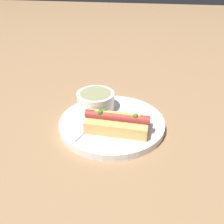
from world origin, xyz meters
TOP-DOWN VIEW (x-y plane):
  - ground_plane at (0.00, 0.00)m, footprint 4.00×4.00m
  - dinner_plate at (0.00, 0.00)m, footprint 0.28×0.28m
  - hot_dog at (0.02, -0.04)m, footprint 0.16×0.08m
  - soup_bowl at (-0.06, 0.06)m, footprint 0.11×0.11m
  - spoon at (-0.03, 0.01)m, footprint 0.08×0.16m

SIDE VIEW (x-z plane):
  - ground_plane at x=0.00m, z-range 0.00..0.00m
  - dinner_plate at x=0.00m, z-range 0.00..0.02m
  - spoon at x=-0.03m, z-range 0.02..0.03m
  - hot_dog at x=0.02m, z-range 0.01..0.07m
  - soup_bowl at x=-0.06m, z-range 0.02..0.07m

